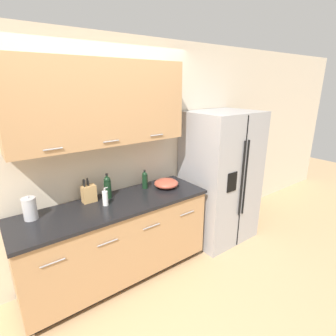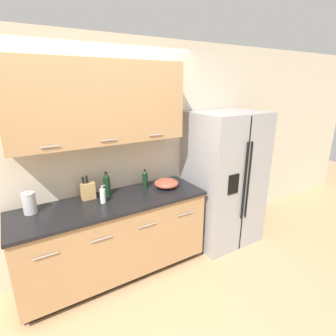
{
  "view_description": "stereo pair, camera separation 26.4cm",
  "coord_description": "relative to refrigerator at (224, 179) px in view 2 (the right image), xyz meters",
  "views": [
    {
      "loc": [
        -0.98,
        -1.58,
        2.1
      ],
      "look_at": [
        0.75,
        0.75,
        1.17
      ],
      "focal_mm": 28.0,
      "sensor_mm": 36.0,
      "label": 1
    },
    {
      "loc": [
        -0.76,
        -1.73,
        2.1
      ],
      "look_at": [
        0.75,
        0.75,
        1.17
      ],
      "focal_mm": 28.0,
      "sensor_mm": 36.0,
      "label": 2
    }
  ],
  "objects": [
    {
      "name": "refrigerator",
      "position": [
        0.0,
        0.0,
        0.0
      ],
      "size": [
        0.92,
        0.76,
        1.77
      ],
      "color": "#9E9EA0",
      "rests_on": "ground_plane"
    },
    {
      "name": "knife_block",
      "position": [
        -1.74,
        0.24,
        0.12
      ],
      "size": [
        0.14,
        0.09,
        0.26
      ],
      "color": "tan",
      "rests_on": "counter_unit"
    },
    {
      "name": "counter_unit",
      "position": [
        -1.54,
        0.06,
        -0.42
      ],
      "size": [
        2.04,
        0.64,
        0.92
      ],
      "color": "black",
      "rests_on": "ground_plane"
    },
    {
      "name": "mixing_bowl",
      "position": [
        -0.86,
        0.08,
        0.08
      ],
      "size": [
        0.29,
        0.29,
        0.1
      ],
      "color": "#B24C38",
      "rests_on": "counter_unit"
    },
    {
      "name": "steel_canister",
      "position": [
        -2.31,
        0.2,
        0.14
      ],
      "size": [
        0.13,
        0.13,
        0.23
      ],
      "color": "#B7B7BA",
      "rests_on": "counter_unit"
    },
    {
      "name": "oil_bottle",
      "position": [
        -1.07,
        0.22,
        0.14
      ],
      "size": [
        0.07,
        0.07,
        0.23
      ],
      "color": "black",
      "rests_on": "counter_unit"
    },
    {
      "name": "ground_plane",
      "position": [
        -1.6,
        -0.69,
        -0.89
      ],
      "size": [
        14.0,
        14.0,
        0.0
      ],
      "primitive_type": "plane",
      "color": "tan"
    },
    {
      "name": "wine_bottle",
      "position": [
        -1.54,
        0.22,
        0.16
      ],
      "size": [
        0.08,
        0.08,
        0.28
      ],
      "color": "black",
      "rests_on": "counter_unit"
    },
    {
      "name": "soap_dispenser",
      "position": [
        -1.64,
        0.07,
        0.11
      ],
      "size": [
        0.06,
        0.06,
        0.19
      ],
      "color": "white",
      "rests_on": "counter_unit"
    },
    {
      "name": "wall_back",
      "position": [
        -1.59,
        0.35,
        0.58
      ],
      "size": [
        10.0,
        0.39,
        2.6
      ],
      "color": "beige",
      "rests_on": "ground_plane"
    }
  ]
}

